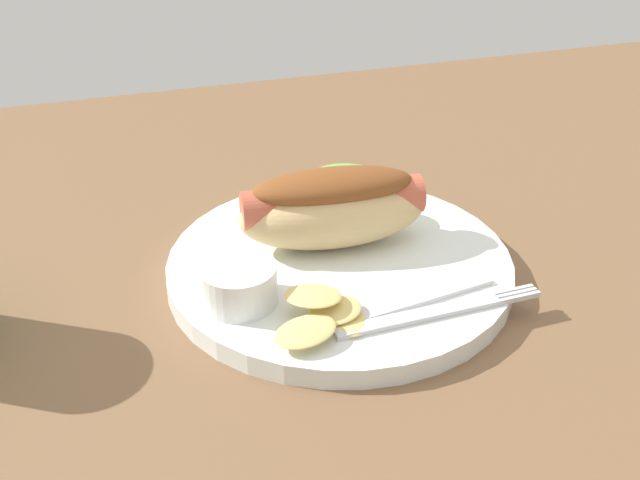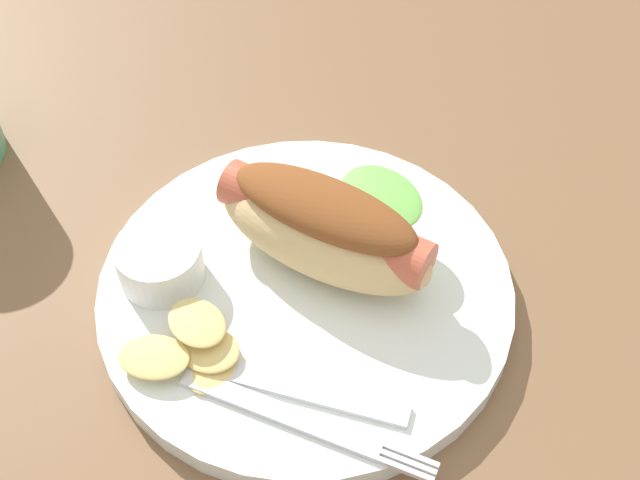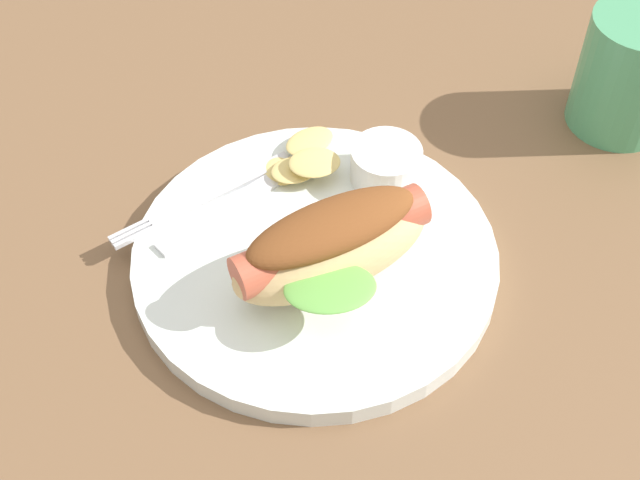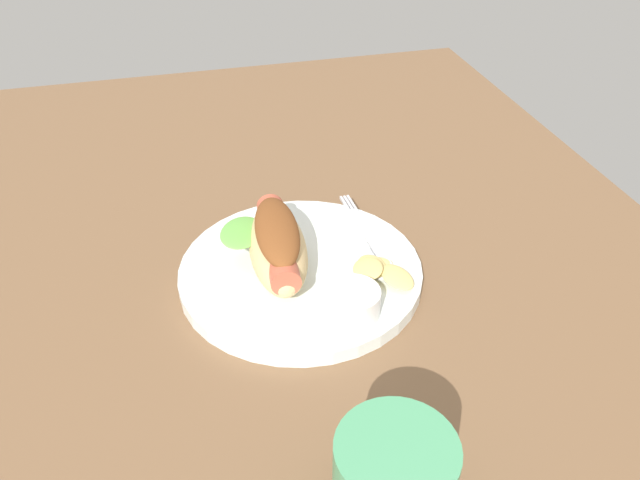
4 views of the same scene
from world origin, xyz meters
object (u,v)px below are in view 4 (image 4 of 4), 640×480
object	(u,v)px
sauce_ramekin	(353,302)
chips_pile	(379,269)
fork	(366,232)
plate	(301,272)
knife	(355,241)
hot_dog	(277,244)

from	to	relation	value
sauce_ramekin	chips_pile	distance (cm)	6.57
sauce_ramekin	fork	world-z (taller)	sauce_ramekin
plate	fork	xyz separation A→B (cm)	(4.00, -8.78, 1.00)
sauce_ramekin	knife	bearing A→B (deg)	-18.51
plate	hot_dog	bearing A→B (deg)	84.59
plate	knife	bearing A→B (deg)	-69.31
chips_pile	knife	bearing A→B (deg)	5.89
fork	chips_pile	distance (cm)	7.79
sauce_ramekin	chips_pile	xyz separation A→B (cm)	(4.85, -4.40, -0.55)
sauce_ramekin	knife	world-z (taller)	sauce_ramekin
knife	chips_pile	bearing A→B (deg)	176.59
fork	chips_pile	bearing A→B (deg)	169.42
knife	chips_pile	distance (cm)	6.42
sauce_ramekin	fork	bearing A→B (deg)	-23.65
plate	chips_pile	size ratio (longest dim) A/B	3.60
chips_pile	hot_dog	bearing A→B (deg)	68.88
hot_dog	fork	size ratio (longest dim) A/B	0.98
chips_pile	sauce_ramekin	bearing A→B (deg)	137.77
hot_dog	knife	world-z (taller)	hot_dog
sauce_ramekin	chips_pile	world-z (taller)	sauce_ramekin
plate	knife	world-z (taller)	knife
fork	knife	bearing A→B (deg)	125.12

